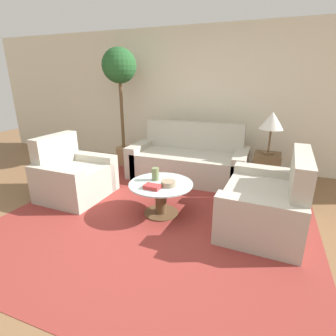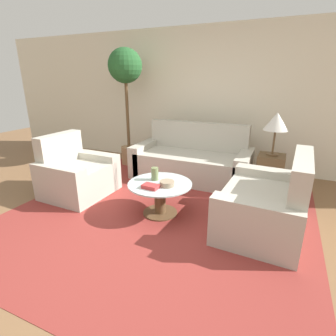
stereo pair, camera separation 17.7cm
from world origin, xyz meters
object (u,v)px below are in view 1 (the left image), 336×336
Objects in this scene: loveseat at (270,204)px; book_stack at (152,187)px; coffee_table at (161,194)px; table_lamp at (272,121)px; sofa_main at (189,161)px; armchair at (73,177)px; bowl at (168,184)px; potted_plant at (120,79)px; vase at (155,174)px.

book_stack is at bearing -71.42° from loveseat.
coffee_table is 1.26× the size of table_lamp.
sofa_main is 9.91× the size of book_stack.
table_lamp is (-0.08, 1.25, 0.77)m from loveseat.
loveseat is at bearing 18.88° from book_stack.
loveseat is at bearing -86.04° from armchair.
sofa_main is 1.52m from bowl.
armchair is 4.83× the size of book_stack.
sofa_main is at bearing -43.25° from armchair.
potted_plant reaches higher than vase.
potted_plant is at bearing 132.23° from coffee_table.
table_lamp is at bearing -61.29° from armchair.
bowl reaches higher than coffee_table.
vase reaches higher than coffee_table.
bowl is at bearing -126.79° from table_lamp.
vase is at bearing -91.87° from sofa_main.
table_lamp is (1.22, 1.43, 0.79)m from coffee_table.
vase is 0.26m from bowl.
table_lamp is 1.98m from vase.
coffee_table is 0.26m from book_stack.
coffee_table is at bearing -47.77° from potted_plant.
loveseat is 0.60× the size of potted_plant.
armchair reaches higher than coffee_table.
table_lamp is at bearing 49.41° from coffee_table.
bowl reaches higher than book_stack.
loveseat is 1.39m from book_stack.
sofa_main is at bearing -129.98° from loveseat.
coffee_table is 2.63m from potted_plant.
bowl is (1.62, -1.70, -1.22)m from potted_plant.
loveseat is 1.21m from bowl.
vase is at bearing -82.88° from loveseat.
armchair is 2.11m from potted_plant.
potted_plant is at bearing 131.81° from book_stack.
potted_plant is at bearing 131.41° from vase.
bowl is 0.90× the size of book_stack.
armchair is 5.81× the size of vase.
book_stack is at bearing -98.97° from coffee_table.
sofa_main is 1.65m from book_stack.
potted_plant is at bearing 133.61° from bowl.
table_lamp is 2.14m from book_stack.
loveseat is 3.45m from potted_plant.
coffee_table is at bearing -90.76° from armchair.
vase is at bearing -134.55° from table_lamp.
armchair reaches higher than bowl.
table_lamp is at bearing 53.21° from bowl.
loveseat reaches higher than vase.
table_lamp is at bearing 55.62° from book_stack.
table_lamp reaches higher than coffee_table.
loveseat reaches higher than armchair.
table_lamp is 3.87× the size of vase.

